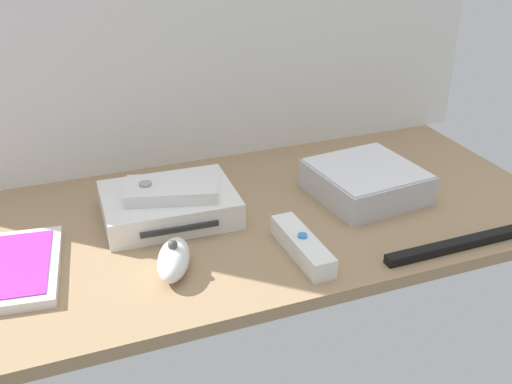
{
  "coord_description": "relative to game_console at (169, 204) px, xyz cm",
  "views": [
    {
      "loc": [
        -31.48,
        -81.63,
        49.22
      ],
      "look_at": [
        0.0,
        0.0,
        4.0
      ],
      "focal_mm": 42.77,
      "sensor_mm": 36.0,
      "label": 1
    }
  ],
  "objects": [
    {
      "name": "ground_plane",
      "position": [
        13.46,
        -4.2,
        -3.2
      ],
      "size": [
        100.0,
        48.0,
        2.0
      ],
      "primitive_type": "cube",
      "color": "#9E7F5B",
      "rests_on": "ground"
    },
    {
      "name": "remote_wand",
      "position": [
        15.35,
        -18.02,
        -0.69
      ],
      "size": [
        3.92,
        14.88,
        3.4
      ],
      "rotation": [
        0.0,
        0.0,
        0.02
      ],
      "color": "white",
      "rests_on": "ground_plane"
    },
    {
      "name": "sensor_bar",
      "position": [
        37.38,
        -24.96,
        -1.5
      ],
      "size": [
        24.02,
        2.02,
        1.4
      ],
      "primitive_type": "cube",
      "rotation": [
        0.0,
        0.0,
        0.01
      ],
      "color": "black",
      "rests_on": "ground_plane"
    },
    {
      "name": "remote_nunchuk",
      "position": [
        -3.19,
        -15.53,
        -0.16
      ],
      "size": [
        7.76,
        10.92,
        5.1
      ],
      "rotation": [
        0.0,
        0.0,
        -0.38
      ],
      "color": "white",
      "rests_on": "ground_plane"
    },
    {
      "name": "game_case",
      "position": [
        -24.85,
        -7.8,
        -1.44
      ],
      "size": [
        15.96,
        20.61,
        1.56
      ],
      "rotation": [
        0.0,
        0.0,
        -0.13
      ],
      "color": "white",
      "rests_on": "ground_plane"
    },
    {
      "name": "remote_classic_pad",
      "position": [
        0.29,
        -1.15,
        3.21
      ],
      "size": [
        16.01,
        11.53,
        2.4
      ],
      "rotation": [
        0.0,
        0.0,
        -0.27
      ],
      "color": "white",
      "rests_on": "game_console"
    },
    {
      "name": "game_console",
      "position": [
        0.0,
        0.0,
        0.0
      ],
      "size": [
        21.65,
        17.17,
        4.4
      ],
      "rotation": [
        0.0,
        0.0,
        -0.04
      ],
      "color": "white",
      "rests_on": "ground_plane"
    },
    {
      "name": "mini_computer",
      "position": [
        33.57,
        -4.72,
        0.44
      ],
      "size": [
        18.61,
        18.61,
        5.3
      ],
      "rotation": [
        0.0,
        0.0,
        0.1
      ],
      "color": "silver",
      "rests_on": "ground_plane"
    }
  ]
}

